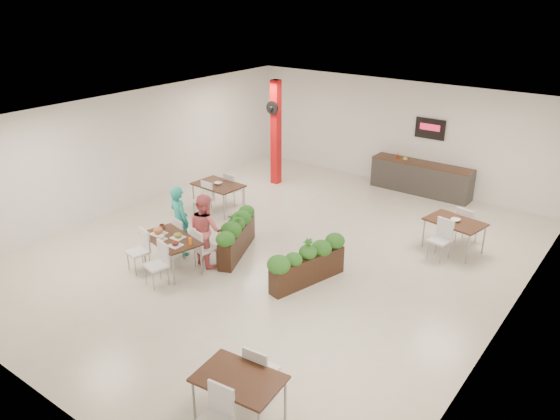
# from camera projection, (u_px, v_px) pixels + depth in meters

# --- Properties ---
(ground) EXTENTS (12.00, 12.00, 0.00)m
(ground) POSITION_uv_depth(u_px,v_px,m) (280.00, 252.00, 12.73)
(ground) COLOR beige
(ground) RESTS_ON ground
(room_shell) EXTENTS (10.10, 12.10, 3.22)m
(room_shell) POSITION_uv_depth(u_px,v_px,m) (280.00, 171.00, 11.95)
(room_shell) COLOR white
(room_shell) RESTS_ON ground
(red_column) EXTENTS (0.40, 0.41, 3.20)m
(red_column) POSITION_uv_depth(u_px,v_px,m) (276.00, 132.00, 16.55)
(red_column) COLOR #BC0C0F
(red_column) RESTS_ON ground
(service_counter) EXTENTS (3.00, 0.64, 2.20)m
(service_counter) POSITION_uv_depth(u_px,v_px,m) (421.00, 177.00, 16.17)
(service_counter) COLOR #2E2C29
(service_counter) RESTS_ON ground
(main_table) EXTENTS (1.55, 1.85, 0.92)m
(main_table) POSITION_uv_depth(u_px,v_px,m) (171.00, 243.00, 11.77)
(main_table) COLOR black
(main_table) RESTS_ON ground
(diner_man) EXTENTS (0.67, 0.52, 1.64)m
(diner_man) POSITION_uv_depth(u_px,v_px,m) (180.00, 221.00, 12.39)
(diner_man) COLOR teal
(diner_man) RESTS_ON ground
(diner_woman) EXTENTS (0.91, 0.78, 1.64)m
(diner_woman) POSITION_uv_depth(u_px,v_px,m) (205.00, 229.00, 11.95)
(diner_woman) COLOR #F16B73
(diner_woman) RESTS_ON ground
(planter_left) EXTENTS (1.02, 1.84, 1.03)m
(planter_left) POSITION_uv_depth(u_px,v_px,m) (237.00, 233.00, 12.49)
(planter_left) COLOR black
(planter_left) RESTS_ON ground
(planter_right) EXTENTS (0.79, 1.88, 1.01)m
(planter_right) POSITION_uv_depth(u_px,v_px,m) (308.00, 261.00, 11.26)
(planter_right) COLOR black
(planter_right) RESTS_ON ground
(side_table_a) EXTENTS (1.38, 1.64, 0.92)m
(side_table_a) POSITION_uv_depth(u_px,v_px,m) (218.00, 188.00, 14.90)
(side_table_a) COLOR black
(side_table_a) RESTS_ON ground
(side_table_b) EXTENTS (1.40, 1.67, 0.92)m
(side_table_b) POSITION_uv_depth(u_px,v_px,m) (455.00, 226.00, 12.59)
(side_table_b) COLOR black
(side_table_b) RESTS_ON ground
(side_table_c) EXTENTS (1.29, 1.66, 0.92)m
(side_table_c) POSITION_uv_depth(u_px,v_px,m) (239.00, 385.00, 7.61)
(side_table_c) COLOR black
(side_table_c) RESTS_ON ground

